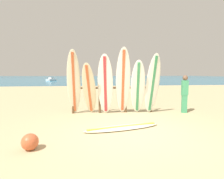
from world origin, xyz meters
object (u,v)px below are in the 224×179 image
surfboard_leaning_center (123,82)px  small_boat_offshore (51,79)px  surfboard_leaning_right (153,84)px  surfboard_lying_on_sand (123,127)px  surfboard_leaning_far_left (74,83)px  beachgoer_standing (185,92)px  surfboard_leaning_center_right (138,88)px  surfboard_leaning_left (89,89)px  surfboard_leaning_center_left (105,85)px  surfboard_rack (113,95)px  beach_ball (30,142)px

surfboard_leaning_center → small_boat_offshore: (-10.15, 32.76, -1.01)m
surfboard_leaning_right → surfboard_lying_on_sand: (-1.45, -1.73, -1.13)m
surfboard_leaning_far_left → beachgoer_standing: (4.36, -0.02, -0.39)m
surfboard_leaning_center_right → small_boat_offshore: size_ratio=0.88×
surfboard_leaning_center → surfboard_leaning_far_left: bearing=176.7°
surfboard_leaning_left → surfboard_leaning_center_left: (0.61, -0.05, 0.16)m
surfboard_rack → surfboard_leaning_left: (-0.93, -0.33, 0.25)m
surfboard_rack → surfboard_leaning_center_left: bearing=-130.4°
surfboard_leaning_center_right → surfboard_leaning_right: (0.58, 0.01, 0.13)m
surfboard_leaning_left → surfboard_lying_on_sand: 2.27m
surfboard_leaning_far_left → small_boat_offshore: (-8.31, 32.66, -0.96)m
surfboard_leaning_center_right → beach_ball: 4.30m
surfboard_leaning_center → surfboard_lying_on_sand: 2.13m
surfboard_rack → surfboard_lying_on_sand: bearing=-88.5°
surfboard_leaning_center_right → surfboard_lying_on_sand: size_ratio=0.89×
surfboard_leaning_left → surfboard_leaning_center: surfboard_leaning_center is taller
surfboard_leaning_center_left → surfboard_lying_on_sand: bearing=-77.8°
surfboard_leaning_right → small_boat_offshore: surfboard_leaning_right is taller
surfboard_leaning_center_right → surfboard_leaning_center_left: bearing=178.3°
surfboard_leaning_center_left → surfboard_leaning_right: 1.83m
surfboard_rack → surfboard_leaning_left: surfboard_leaning_left is taller
surfboard_leaning_center_right → beachgoer_standing: surfboard_leaning_center_right is taller
surfboard_rack → beach_ball: size_ratio=9.45×
surfboard_leaning_center → small_boat_offshore: surfboard_leaning_center is taller
small_boat_offshore → beach_ball: 36.53m
surfboard_leaning_center → small_boat_offshore: bearing=107.2°
surfboard_leaning_far_left → beachgoer_standing: surfboard_leaning_far_left is taller
surfboard_leaning_center_left → surfboard_lying_on_sand: size_ratio=0.98×
surfboard_leaning_right → surfboard_lying_on_sand: surfboard_leaning_right is taller
surfboard_lying_on_sand → small_boat_offshore: bearing=106.0°
beachgoer_standing → beach_ball: (-4.94, -3.03, -0.66)m
surfboard_rack → beach_ball: surfboard_rack is taller
surfboard_leaning_far_left → surfboard_leaning_center_left: 1.18m
beachgoer_standing → small_boat_offshore: bearing=111.2°
surfboard_lying_on_sand → surfboard_leaning_left: bearing=118.6°
surfboard_rack → surfboard_leaning_center_left: surfboard_leaning_center_left is taller
surfboard_leaning_far_left → beachgoer_standing: 4.37m
surfboard_leaning_left → beachgoer_standing: surfboard_leaning_left is taller
surfboard_leaning_center → beachgoer_standing: bearing=2.0°
surfboard_rack → surfboard_leaning_center: surfboard_leaning_center is taller
surfboard_rack → beachgoer_standing: size_ratio=2.16×
surfboard_leaning_center_left → surfboard_lying_on_sand: (0.38, -1.76, -1.11)m
beachgoer_standing → surfboard_leaning_far_left: bearing=179.8°
surfboard_leaning_right → small_boat_offshore: bearing=109.1°
surfboard_leaning_center → beach_ball: 3.97m
surfboard_leaning_center_right → small_boat_offshore: (-10.73, 32.76, -0.78)m
surfboard_rack → surfboard_leaning_center: bearing=-50.7°
surfboard_leaning_right → beach_ball: (-3.59, -2.95, -0.99)m
surfboard_leaning_center_left → small_boat_offshore: (-9.49, 32.72, -0.89)m
surfboard_leaning_center → small_boat_offshore: 34.32m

